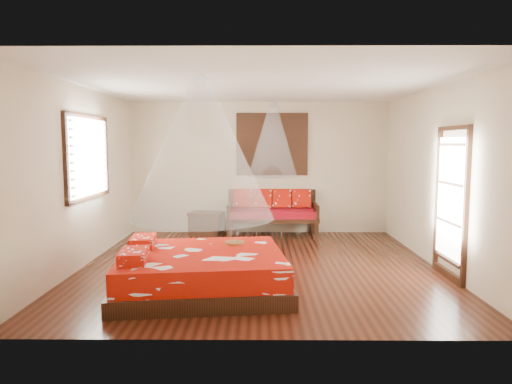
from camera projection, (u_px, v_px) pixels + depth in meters
room at (259, 177)px, 7.04m from camera, size 5.54×5.54×2.84m
bed at (201, 271)px, 5.98m from camera, size 2.38×2.20×0.64m
daybed at (272, 211)px, 9.50m from camera, size 1.86×0.83×0.96m
storage_chest at (207, 223)px, 9.61m from camera, size 0.78×0.64×0.48m
shutter_panel at (272, 144)px, 9.69m from camera, size 1.52×0.06×1.32m
window_left at (89, 157)px, 7.23m from camera, size 0.10×1.74×1.34m
glazed_door at (451, 203)px, 6.46m from camera, size 0.08×1.02×2.16m
wine_tray at (235, 240)px, 6.46m from camera, size 0.28×0.28×0.22m
mosquito_net_main at (201, 148)px, 5.81m from camera, size 1.87×1.87×1.80m
mosquito_net_daybed at (273, 139)px, 9.21m from camera, size 1.01×1.01×1.50m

